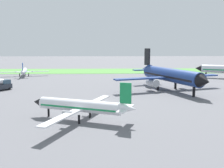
# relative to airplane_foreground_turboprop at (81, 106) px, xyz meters

# --- Properties ---
(ground_plane) EXTENTS (600.00, 600.00, 0.00)m
(ground_plane) POSITION_rel_airplane_foreground_turboprop_xyz_m (3.12, 14.40, -2.51)
(ground_plane) COLOR slate
(grass_taxiway_strip) EXTENTS (360.00, 28.00, 0.08)m
(grass_taxiway_strip) POSITION_rel_airplane_foreground_turboprop_xyz_m (3.12, 90.67, -2.47)
(grass_taxiway_strip) COLOR #549342
(grass_taxiway_strip) RESTS_ON ground_plane
(airplane_foreground_turboprop) EXTENTS (18.77, 21.64, 6.86)m
(airplane_foreground_turboprop) POSITION_rel_airplane_foreground_turboprop_xyz_m (0.00, 0.00, 0.00)
(airplane_foreground_turboprop) COLOR white
(airplane_foreground_turboprop) RESTS_ON ground_plane
(airplane_taxiing_turboprop) EXTENTS (20.38, 17.56, 6.19)m
(airplane_taxiing_turboprop) POSITION_rel_airplane_foreground_turboprop_xyz_m (-30.03, 68.16, -0.25)
(airplane_taxiing_turboprop) COLOR silver
(airplane_taxiing_turboprop) RESTS_ON ground_plane
(airplane_midfield_jet) EXTENTS (33.00, 32.70, 12.02)m
(airplane_midfield_jet) POSITION_rel_airplane_foreground_turboprop_xyz_m (23.15, 30.42, 1.82)
(airplane_midfield_jet) COLOR navy
(airplane_midfield_jet) RESTS_ON ground_plane
(fuel_truck_near_gate) EXTENTS (5.92, 6.58, 3.29)m
(fuel_truck_near_gate) POSITION_rel_airplane_foreground_turboprop_xyz_m (-25.92, 31.41, -0.93)
(fuel_truck_near_gate) COLOR #2D333D
(fuel_truck_near_gate) RESTS_ON ground_plane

